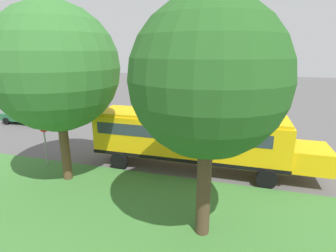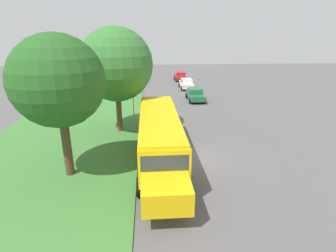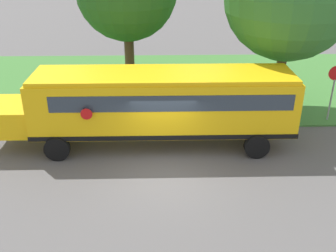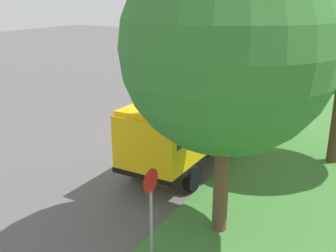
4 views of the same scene
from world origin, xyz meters
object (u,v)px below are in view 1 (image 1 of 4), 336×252
object	(u,v)px
car_green_nearest	(26,114)
school_bus	(193,136)
oak_tree_roadside_mid	(55,67)
oak_tree_beside_bus	(211,82)
stop_sign	(45,138)

from	to	relation	value
car_green_nearest	school_bus	bearing A→B (deg)	-107.72
car_green_nearest	oak_tree_roadside_mid	bearing A→B (deg)	-128.53
school_bus	car_green_nearest	world-z (taller)	school_bus
car_green_nearest	oak_tree_beside_bus	xyz separation A→B (m)	(-10.89, -18.21, 4.67)
car_green_nearest	stop_sign	xyz separation A→B (m)	(-7.40, -8.54, 0.86)
oak_tree_beside_bus	oak_tree_roadside_mid	size ratio (longest dim) A/B	0.94
school_bus	oak_tree_beside_bus	world-z (taller)	oak_tree_beside_bus
school_bus	car_green_nearest	xyz separation A→B (m)	(5.34, 16.70, -1.05)
car_green_nearest	oak_tree_beside_bus	distance (m)	21.72
school_bus	stop_sign	size ratio (longest dim) A/B	4.53
oak_tree_beside_bus	stop_sign	bearing A→B (deg)	70.15
oak_tree_roadside_mid	school_bus	bearing A→B (deg)	-61.41
stop_sign	oak_tree_roadside_mid	bearing A→B (deg)	-117.80
stop_sign	school_bus	bearing A→B (deg)	-75.79
school_bus	car_green_nearest	bearing A→B (deg)	72.28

